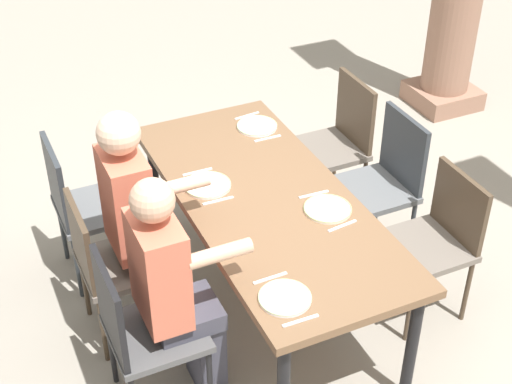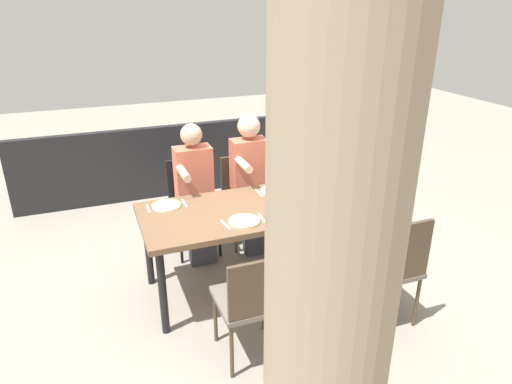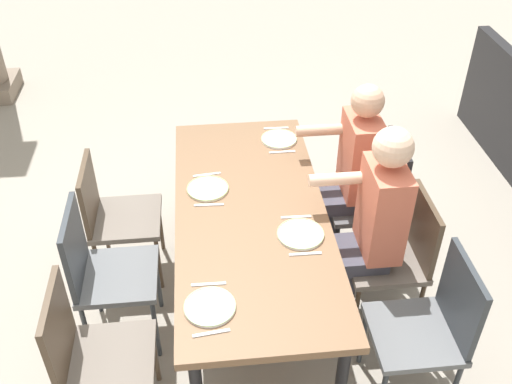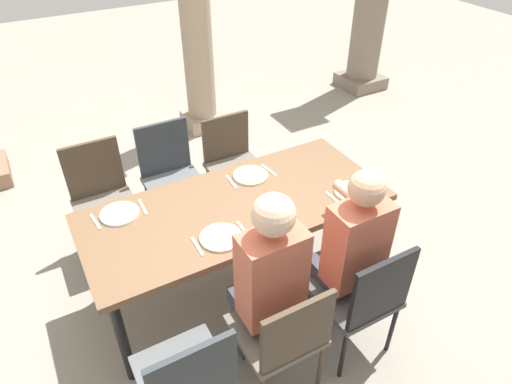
{
  "view_description": "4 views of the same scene",
  "coord_description": "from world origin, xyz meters",
  "px_view_note": "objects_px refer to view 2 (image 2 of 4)",
  "views": [
    {
      "loc": [
        2.91,
        -1.4,
        3.05
      ],
      "look_at": [
        0.01,
        -0.07,
        0.82
      ],
      "focal_mm": 52.84,
      "sensor_mm": 36.0,
      "label": 1
    },
    {
      "loc": [
        1.27,
        3.2,
        2.34
      ],
      "look_at": [
        0.04,
        -0.01,
        0.88
      ],
      "focal_mm": 32.14,
      "sensor_mm": 36.0,
      "label": 2
    },
    {
      "loc": [
        -2.53,
        0.24,
        2.83
      ],
      "look_at": [
        -0.0,
        -0.03,
        0.9
      ],
      "focal_mm": 40.74,
      "sensor_mm": 36.0,
      "label": 3
    },
    {
      "loc": [
        -1.01,
        -2.08,
        2.57
      ],
      "look_at": [
        0.14,
        -0.01,
        0.81
      ],
      "focal_mm": 31.87,
      "sensor_mm": 36.0,
      "label": 4
    }
  ],
  "objects_px": {
    "chair_west_south": "(293,184)",
    "plate_0": "(350,204)",
    "chair_mid_south": "(245,193)",
    "diner_woman_green": "(251,180)",
    "chair_mid_north": "(326,277)",
    "diner_man_white": "(196,190)",
    "stone_column_centre": "(326,348)",
    "plate_2": "(244,221)",
    "plate_3": "(167,205)",
    "chair_east_south": "(192,200)",
    "chair_west_north": "(392,264)",
    "dining_table": "(261,213)",
    "plate_1": "(275,190)",
    "chair_east_north": "(253,299)"
  },
  "relations": [
    {
      "from": "chair_west_south",
      "to": "plate_0",
      "type": "height_order",
      "value": "chair_west_south"
    },
    {
      "from": "chair_mid_south",
      "to": "diner_woman_green",
      "type": "xyz_separation_m",
      "value": [
        0.0,
        0.2,
        0.21
      ]
    },
    {
      "from": "plate_0",
      "to": "chair_mid_north",
      "type": "bearing_deg",
      "value": 47.66
    },
    {
      "from": "diner_man_white",
      "to": "stone_column_centre",
      "type": "height_order",
      "value": "stone_column_centre"
    },
    {
      "from": "chair_west_south",
      "to": "plate_2",
      "type": "xyz_separation_m",
      "value": [
        0.94,
        1.08,
        0.24
      ]
    },
    {
      "from": "chair_mid_north",
      "to": "plate_3",
      "type": "xyz_separation_m",
      "value": [
        0.89,
        -1.11,
        0.22
      ]
    },
    {
      "from": "chair_east_south",
      "to": "chair_mid_north",
      "type": "bearing_deg",
      "value": 107.79
    },
    {
      "from": "chair_west_north",
      "to": "chair_east_south",
      "type": "height_order",
      "value": "chair_west_north"
    },
    {
      "from": "dining_table",
      "to": "plate_1",
      "type": "bearing_deg",
      "value": -132.51
    },
    {
      "from": "chair_west_south",
      "to": "chair_east_south",
      "type": "height_order",
      "value": "chair_west_south"
    },
    {
      "from": "chair_east_south",
      "to": "plate_3",
      "type": "xyz_separation_m",
      "value": [
        0.34,
        0.59,
        0.25
      ]
    },
    {
      "from": "chair_east_south",
      "to": "plate_2",
      "type": "height_order",
      "value": "chair_east_south"
    },
    {
      "from": "stone_column_centre",
      "to": "chair_east_north",
      "type": "bearing_deg",
      "value": -103.62
    },
    {
      "from": "chair_west_south",
      "to": "diner_woman_green",
      "type": "bearing_deg",
      "value": 19.96
    },
    {
      "from": "chair_east_south",
      "to": "diner_woman_green",
      "type": "height_order",
      "value": "diner_woman_green"
    },
    {
      "from": "chair_east_south",
      "to": "plate_0",
      "type": "bearing_deg",
      "value": 134.21
    },
    {
      "from": "chair_east_north",
      "to": "plate_2",
      "type": "distance_m",
      "value": 0.68
    },
    {
      "from": "chair_west_north",
      "to": "diner_man_white",
      "type": "distance_m",
      "value": 1.87
    },
    {
      "from": "chair_east_north",
      "to": "plate_1",
      "type": "distance_m",
      "value": 1.28
    },
    {
      "from": "chair_east_south",
      "to": "plate_2",
      "type": "bearing_deg",
      "value": 98.3
    },
    {
      "from": "chair_west_north",
      "to": "chair_mid_south",
      "type": "distance_m",
      "value": 1.78
    },
    {
      "from": "dining_table",
      "to": "chair_mid_south",
      "type": "height_order",
      "value": "chair_mid_south"
    },
    {
      "from": "chair_mid_north",
      "to": "plate_2",
      "type": "height_order",
      "value": "chair_mid_north"
    },
    {
      "from": "chair_west_north",
      "to": "stone_column_centre",
      "type": "xyz_separation_m",
      "value": [
        1.47,
        1.55,
        0.98
      ]
    },
    {
      "from": "chair_mid_south",
      "to": "diner_woman_green",
      "type": "bearing_deg",
      "value": 89.18
    },
    {
      "from": "diner_man_white",
      "to": "stone_column_centre",
      "type": "distance_m",
      "value": 3.18
    },
    {
      "from": "diner_man_white",
      "to": "plate_3",
      "type": "xyz_separation_m",
      "value": [
        0.34,
        0.4,
        0.07
      ]
    },
    {
      "from": "dining_table",
      "to": "plate_2",
      "type": "bearing_deg",
      "value": 45.15
    },
    {
      "from": "chair_west_north",
      "to": "chair_east_north",
      "type": "bearing_deg",
      "value": -0.27
    },
    {
      "from": "chair_east_south",
      "to": "diner_man_white",
      "type": "xyz_separation_m",
      "value": [
        0.0,
        0.19,
        0.18
      ]
    },
    {
      "from": "chair_west_north",
      "to": "plate_0",
      "type": "height_order",
      "value": "chair_west_north"
    },
    {
      "from": "plate_1",
      "to": "plate_2",
      "type": "distance_m",
      "value": 0.66
    },
    {
      "from": "chair_east_north",
      "to": "plate_2",
      "type": "xyz_separation_m",
      "value": [
        -0.16,
        -0.61,
        0.26
      ]
    },
    {
      "from": "diner_woman_green",
      "to": "diner_man_white",
      "type": "distance_m",
      "value": 0.55
    },
    {
      "from": "chair_west_north",
      "to": "plate_3",
      "type": "height_order",
      "value": "chair_west_north"
    },
    {
      "from": "diner_woman_green",
      "to": "diner_man_white",
      "type": "xyz_separation_m",
      "value": [
        0.54,
        -0.01,
        -0.03
      ]
    },
    {
      "from": "diner_man_white",
      "to": "chair_mid_south",
      "type": "bearing_deg",
      "value": -161.46
    },
    {
      "from": "chair_mid_north",
      "to": "plate_1",
      "type": "height_order",
      "value": "chair_mid_north"
    },
    {
      "from": "chair_mid_north",
      "to": "chair_mid_south",
      "type": "relative_size",
      "value": 1.07
    },
    {
      "from": "plate_3",
      "to": "stone_column_centre",
      "type": "bearing_deg",
      "value": 89.3
    },
    {
      "from": "chair_west_north",
      "to": "chair_mid_south",
      "type": "height_order",
      "value": "chair_west_north"
    },
    {
      "from": "stone_column_centre",
      "to": "plate_2",
      "type": "xyz_separation_m",
      "value": [
        -0.53,
        -2.16,
        -0.74
      ]
    },
    {
      "from": "chair_west_south",
      "to": "chair_mid_south",
      "type": "height_order",
      "value": "chair_west_south"
    },
    {
      "from": "chair_mid_north",
      "to": "chair_mid_south",
      "type": "height_order",
      "value": "chair_mid_north"
    },
    {
      "from": "stone_column_centre",
      "to": "chair_west_north",
      "type": "bearing_deg",
      "value": -133.54
    },
    {
      "from": "diner_woman_green",
      "to": "diner_man_white",
      "type": "bearing_deg",
      "value": -1.34
    },
    {
      "from": "chair_east_north",
      "to": "plate_2",
      "type": "relative_size",
      "value": 3.46
    },
    {
      "from": "dining_table",
      "to": "diner_woman_green",
      "type": "bearing_deg",
      "value": -103.03
    },
    {
      "from": "chair_east_north",
      "to": "dining_table",
      "type": "bearing_deg",
      "value": -114.91
    },
    {
      "from": "chair_west_north",
      "to": "chair_east_south",
      "type": "bearing_deg",
      "value": -57.2
    }
  ]
}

